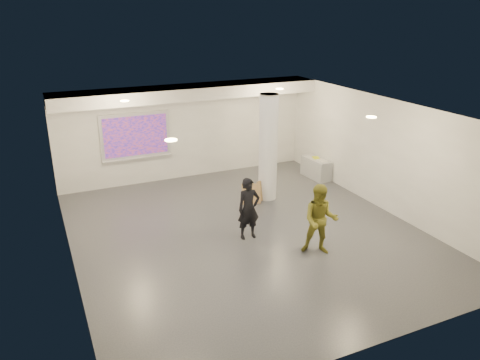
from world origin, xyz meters
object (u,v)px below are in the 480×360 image
column (268,148)px  man (320,220)px  woman (249,209)px  projection_screen (136,136)px  credenza (316,168)px

column → man: size_ratio=1.87×
column → woman: column is taller
projection_screen → credenza: bearing=-18.6°
projection_screen → man: (2.66, -5.97, -0.72)m
woman → projection_screen: bearing=110.9°
credenza → column: bearing=-162.6°
column → man: 3.42m
column → woman: (-1.55, -2.00, -0.76)m
woman → credenza: bearing=39.8°
credenza → projection_screen: bearing=157.6°
column → projection_screen: size_ratio=1.43×
column → man: bearing=-97.6°
column → man: column is taller
credenza → woman: woman is taller
man → credenza: bearing=89.9°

